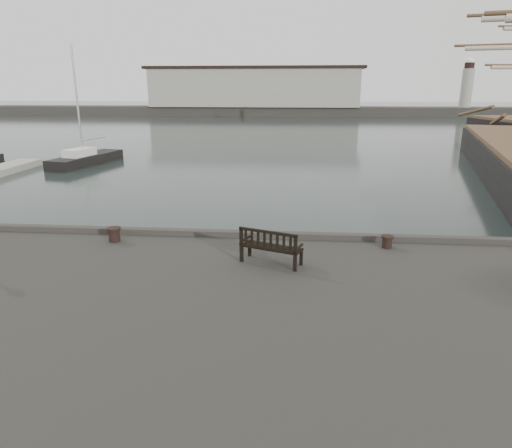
{
  "coord_description": "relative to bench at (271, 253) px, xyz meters",
  "views": [
    {
      "loc": [
        1.95,
        -13.94,
        6.15
      ],
      "look_at": [
        0.75,
        -0.5,
        2.1
      ],
      "focal_mm": 32.0,
      "sensor_mm": 36.0,
      "label": 1
    }
  ],
  "objects": [
    {
      "name": "yacht_d",
      "position": [
        -16.78,
        24.84,
        -1.63
      ],
      "size": [
        3.57,
        7.96,
        9.96
      ],
      "rotation": [
        0.0,
        0.0,
        -0.2
      ],
      "color": "black",
      "rests_on": "ground"
    },
    {
      "name": "ground",
      "position": [
        -1.32,
        2.4,
        -1.87
      ],
      "size": [
        400.0,
        400.0,
        0.0
      ],
      "primitive_type": "plane",
      "color": "black",
      "rests_on": "ground"
    },
    {
      "name": "bench",
      "position": [
        0.0,
        0.0,
        0.0
      ],
      "size": [
        1.77,
        1.13,
        0.96
      ],
      "rotation": [
        0.0,
        0.0,
        -0.36
      ],
      "color": "black",
      "rests_on": "quay"
    },
    {
      "name": "bollard_left",
      "position": [
        -4.94,
        1.43,
        -0.08
      ],
      "size": [
        0.55,
        0.55,
        0.44
      ],
      "primitive_type": "cylinder",
      "rotation": [
        0.0,
        0.0,
        0.38
      ],
      "color": "black",
      "rests_on": "quay"
    },
    {
      "name": "bollard_right",
      "position": [
        3.37,
        1.58,
        -0.12
      ],
      "size": [
        0.44,
        0.44,
        0.38
      ],
      "primitive_type": "cylinder",
      "rotation": [
        0.0,
        0.0,
        0.26
      ],
      "color": "black",
      "rests_on": "quay"
    },
    {
      "name": "breakwater",
      "position": [
        -5.88,
        94.4,
        2.43
      ],
      "size": [
        140.0,
        9.5,
        12.2
      ],
      "color": "#383530",
      "rests_on": "ground"
    }
  ]
}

